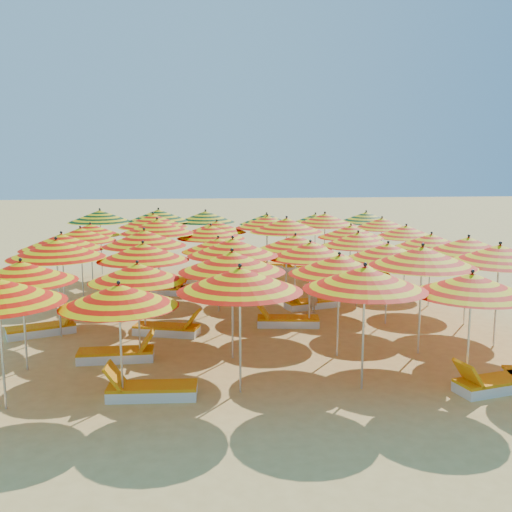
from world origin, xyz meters
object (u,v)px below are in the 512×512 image
at_px(umbrella_19, 144,238).
at_px(umbrella_38, 206,217).
at_px(lounger_4, 43,329).
at_px(umbrella_3, 365,278).
at_px(umbrella_36, 100,216).
at_px(umbrella_6, 21,272).
at_px(lounger_15, 278,265).
at_px(umbrella_2, 240,279).
at_px(umbrella_33, 267,222).
at_px(lounger_14, 220,267).
at_px(lounger_16, 302,267).
at_px(lounger_6, 286,321).
at_px(lounger_0, 150,390).
at_px(lounger_17, 377,266).
at_px(umbrella_8, 232,262).
at_px(umbrella_10, 422,256).
at_px(umbrella_30, 90,230).
at_px(umbrella_34, 325,220).
at_px(umbrella_9, 339,265).
at_px(lounger_5, 168,329).
at_px(umbrella_15, 310,250).
at_px(lounger_12, 252,277).
at_px(umbrella_29, 406,231).
at_px(umbrella_35, 382,223).
at_px(umbrella_40, 315,219).
at_px(umbrella_21, 295,242).
at_px(umbrella_7, 137,273).
at_px(umbrella_12, 56,249).
at_px(lounger_3, 118,354).
at_px(umbrella_11, 500,254).
at_px(umbrella_20, 218,245).
at_px(umbrella_28, 351,231).
at_px(umbrella_32, 217,227).
at_px(umbrella_27, 287,225).
at_px(umbrella_13, 143,252).
at_px(umbrella_25, 157,227).
at_px(umbrella_1, 119,295).
at_px(umbrella_18, 62,242).
at_px(umbrella_16, 388,251).
at_px(beachgoer_a, 312,291).
at_px(umbrella_14, 233,247).
at_px(umbrella_24, 80,235).
at_px(umbrella_17, 468,245).
at_px(umbrella_4, 472,284).
at_px(lounger_11, 204,278).

distance_m(umbrella_19, umbrella_38, 7.20).
bearing_deg(lounger_4, umbrella_3, -53.89).
bearing_deg(umbrella_36, umbrella_6, -90.63).
bearing_deg(lounger_15, umbrella_2, 93.74).
distance_m(umbrella_33, lounger_14, 3.56).
bearing_deg(lounger_16, lounger_6, 74.63).
height_order(lounger_0, lounger_17, same).
distance_m(umbrella_8, lounger_4, 5.81).
height_order(umbrella_10, lounger_4, umbrella_10).
relative_size(umbrella_30, umbrella_34, 0.99).
bearing_deg(umbrella_33, umbrella_19, -132.93).
relative_size(umbrella_9, lounger_5, 1.50).
xyz_separation_m(umbrella_15, lounger_12, (-0.78, 6.60, -2.00)).
xyz_separation_m(umbrella_9, lounger_0, (-4.22, -1.91, -2.02)).
height_order(umbrella_29, umbrella_35, umbrella_35).
bearing_deg(umbrella_2, lounger_12, 81.85).
bearing_deg(umbrella_40, umbrella_10, -90.45).
bearing_deg(umbrella_21, lounger_5, -148.65).
relative_size(umbrella_7, umbrella_15, 0.95).
relative_size(umbrella_12, lounger_3, 1.78).
xyz_separation_m(umbrella_11, lounger_14, (-6.03, 11.11, -2.14)).
height_order(umbrella_6, umbrella_10, umbrella_10).
relative_size(umbrella_20, umbrella_40, 0.88).
bearing_deg(umbrella_28, umbrella_32, 150.98).
xyz_separation_m(umbrella_8, umbrella_11, (6.49, 0.08, 0.03)).
bearing_deg(umbrella_6, umbrella_35, 39.31).
bearing_deg(lounger_6, lounger_15, -89.50).
bearing_deg(umbrella_27, lounger_6, -100.24).
height_order(umbrella_13, umbrella_25, umbrella_25).
height_order(umbrella_21, umbrella_32, umbrella_32).
height_order(umbrella_1, lounger_5, umbrella_1).
distance_m(umbrella_9, umbrella_18, 8.25).
relative_size(umbrella_20, lounger_17, 1.36).
distance_m(umbrella_33, lounger_16, 3.30).
bearing_deg(umbrella_16, umbrella_2, -136.25).
distance_m(umbrella_29, beachgoer_a, 5.27).
xyz_separation_m(umbrella_14, umbrella_24, (-4.66, 4.35, -0.11)).
xyz_separation_m(umbrella_3, lounger_5, (-3.91, 4.22, -2.11)).
bearing_deg(lounger_12, umbrella_9, 99.95).
height_order(umbrella_17, lounger_17, umbrella_17).
relative_size(umbrella_1, umbrella_12, 0.94).
distance_m(umbrella_35, umbrella_36, 11.31).
bearing_deg(umbrella_4, lounger_5, 143.07).
bearing_deg(lounger_0, umbrella_7, -76.97).
height_order(umbrella_8, lounger_14, umbrella_8).
height_order(umbrella_15, umbrella_34, umbrella_34).
xyz_separation_m(umbrella_12, umbrella_30, (-0.18, 6.68, -0.25)).
height_order(umbrella_1, umbrella_10, umbrella_10).
bearing_deg(lounger_6, umbrella_38, -69.27).
distance_m(umbrella_33, lounger_11, 3.23).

